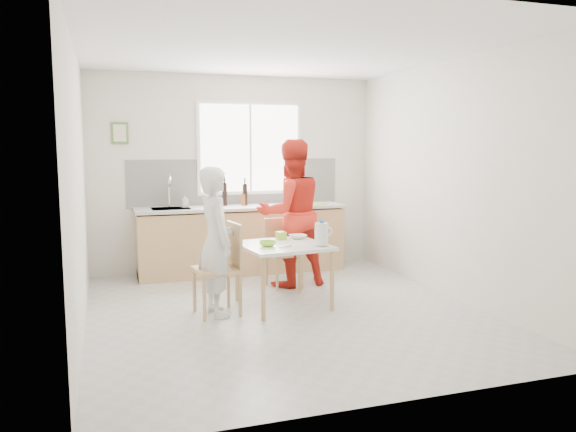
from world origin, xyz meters
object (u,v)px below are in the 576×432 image
at_px(person_white, 216,242).
at_px(milk_jug, 322,233).
at_px(dining_table, 283,251).
at_px(bowl_green, 268,244).
at_px(wine_bottle_a, 225,194).
at_px(chair_left, 223,264).
at_px(person_red, 291,213).
at_px(wine_bottle_b, 245,194).
at_px(chair_far, 282,249).
at_px(bowl_white, 298,237).

bearing_deg(person_white, milk_jug, -104.60).
bearing_deg(dining_table, milk_jug, -34.43).
height_order(bowl_green, wine_bottle_a, wine_bottle_a).
relative_size(chair_left, person_white, 0.62).
distance_m(person_red, wine_bottle_b, 1.04).
bearing_deg(bowl_green, person_white, -178.70).
height_order(person_white, milk_jug, person_white).
distance_m(person_white, wine_bottle_a, 2.01).
bearing_deg(milk_jug, dining_table, 139.11).
distance_m(bowl_green, wine_bottle_a, 1.94).
bearing_deg(milk_jug, bowl_green, 156.26).
xyz_separation_m(person_red, milk_jug, (-0.02, -1.08, -0.09)).
xyz_separation_m(dining_table, bowl_green, (-0.19, -0.07, 0.10)).
bearing_deg(wine_bottle_a, wine_bottle_b, -7.09).
bearing_deg(chair_far, bowl_white, -95.07).
xyz_separation_m(chair_left, chair_far, (0.93, 0.92, -0.06)).
height_order(person_red, bowl_white, person_red).
distance_m(chair_far, bowl_white, 0.62).
bearing_deg(wine_bottle_b, dining_table, -90.79).
bearing_deg(chair_left, bowl_green, 84.03).
bearing_deg(bowl_white, milk_jug, -80.96).
bearing_deg(wine_bottle_b, bowl_green, -96.63).
relative_size(person_white, milk_jug, 6.06).
distance_m(person_red, bowl_green, 1.09).
bearing_deg(wine_bottle_b, wine_bottle_a, 172.91).
height_order(milk_jug, wine_bottle_b, wine_bottle_b).
distance_m(person_white, person_red, 1.46).
xyz_separation_m(chair_left, wine_bottle_b, (0.70, 1.88, 0.55)).
height_order(person_red, milk_jug, person_red).
xyz_separation_m(dining_table, wine_bottle_a, (-0.25, 1.84, 0.47)).
bearing_deg(milk_jug, person_white, 165.40).
height_order(bowl_white, wine_bottle_a, wine_bottle_a).
distance_m(chair_far, bowl_green, 1.05).
bearing_deg(wine_bottle_a, chair_far, -62.85).
xyz_separation_m(chair_left, bowl_white, (0.94, 0.36, 0.18)).
xyz_separation_m(chair_left, milk_jug, (1.03, -0.17, 0.30)).
bearing_deg(dining_table, bowl_green, -159.50).
bearing_deg(bowl_white, chair_far, 91.40).
relative_size(person_white, wine_bottle_b, 5.11).
bearing_deg(dining_table, bowl_white, 46.27).
distance_m(bowl_white, milk_jug, 0.54).
height_order(chair_far, person_white, person_white).
distance_m(dining_table, person_red, 0.96).
height_order(chair_left, person_white, person_white).
xyz_separation_m(milk_jug, wine_bottle_b, (-0.33, 2.04, 0.25)).
bearing_deg(bowl_white, bowl_green, -142.57).
height_order(dining_table, wine_bottle_a, wine_bottle_a).
distance_m(wine_bottle_a, wine_bottle_b, 0.28).
relative_size(bowl_white, milk_jug, 0.76).
height_order(bowl_green, wine_bottle_b, wine_bottle_b).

